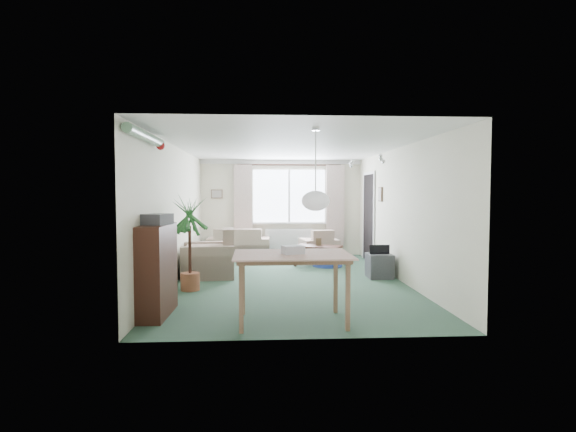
{
  "coord_description": "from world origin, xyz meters",
  "views": [
    {
      "loc": [
        -0.49,
        -8.01,
        1.59
      ],
      "look_at": [
        0.0,
        0.3,
        1.15
      ],
      "focal_mm": 28.0,
      "sensor_mm": 36.0,
      "label": 1
    }
  ],
  "objects": [
    {
      "name": "wall_picture_right",
      "position": [
        1.98,
        1.2,
        1.55
      ],
      "size": [
        0.03,
        0.24,
        0.3
      ],
      "primitive_type": "cube",
      "color": "brown"
    },
    {
      "name": "pendant_lamp",
      "position": [
        0.2,
        -2.3,
        1.48
      ],
      "size": [
        0.36,
        0.36,
        0.36
      ],
      "primitive_type": "sphere",
      "color": "white"
    },
    {
      "name": "ground",
      "position": [
        0.0,
        0.0,
        0.0
      ],
      "size": [
        6.5,
        6.5,
        0.0
      ],
      "primitive_type": "plane",
      "color": "#2F4F3D"
    },
    {
      "name": "dining_table",
      "position": [
        -0.12,
        -2.6,
        0.41
      ],
      "size": [
        1.33,
        0.9,
        0.82
      ],
      "primitive_type": "cube",
      "rotation": [
        0.0,
        0.0,
        0.02
      ],
      "color": "tan",
      "rests_on": "ground"
    },
    {
      "name": "wall_picture_back",
      "position": [
        -1.6,
        3.23,
        1.55
      ],
      "size": [
        0.28,
        0.03,
        0.22
      ],
      "primitive_type": "cube",
      "color": "brown"
    },
    {
      "name": "bauble_cluster_b",
      "position": [
        1.6,
        -0.3,
        2.22
      ],
      "size": [
        0.2,
        0.2,
        0.2
      ],
      "primitive_type": "sphere",
      "color": "silver"
    },
    {
      "name": "curtain_right",
      "position": [
        1.35,
        3.13,
        1.27
      ],
      "size": [
        0.45,
        0.08,
        2.0
      ],
      "primitive_type": "cube",
      "color": "beige"
    },
    {
      "name": "gift_box",
      "position": [
        -0.11,
        -2.6,
        0.88
      ],
      "size": [
        0.29,
        0.24,
        0.12
      ],
      "primitive_type": "cube",
      "rotation": [
        0.0,
        0.0,
        0.29
      ],
      "color": "silver",
      "rests_on": "dining_table"
    },
    {
      "name": "hifi_box",
      "position": [
        -1.82,
        -2.22,
        1.25
      ],
      "size": [
        0.37,
        0.42,
        0.14
      ],
      "primitive_type": "cube",
      "rotation": [
        0.0,
        0.0,
        -0.31
      ],
      "color": "#414046",
      "rests_on": "bookshelf"
    },
    {
      "name": "tv_cube",
      "position": [
        1.7,
        0.18,
        0.22
      ],
      "size": [
        0.45,
        0.49,
        0.44
      ],
      "primitive_type": "cube",
      "rotation": [
        0.0,
        0.0,
        -0.0
      ],
      "color": "#323136",
      "rests_on": "ground"
    },
    {
      "name": "coffee_table",
      "position": [
        0.72,
        1.58,
        0.22
      ],
      "size": [
        1.11,
        0.89,
        0.44
      ],
      "primitive_type": "cube",
      "rotation": [
        0.0,
        0.0,
        -0.42
      ],
      "color": "black",
      "rests_on": "ground"
    },
    {
      "name": "pet_bed",
      "position": [
        0.92,
        1.51,
        0.06
      ],
      "size": [
        0.8,
        0.8,
        0.13
      ],
      "primitive_type": "cylinder",
      "rotation": [
        0.0,
        0.0,
        -0.32
      ],
      "color": "navy",
      "rests_on": "ground"
    },
    {
      "name": "sofa",
      "position": [
        -1.04,
        2.75,
        0.37
      ],
      "size": [
        1.5,
        0.83,
        0.74
      ],
      "primitive_type": "cube",
      "rotation": [
        0.0,
        0.0,
        3.11
      ],
      "color": "#C0B191",
      "rests_on": "ground"
    },
    {
      "name": "curtain_left",
      "position": [
        -0.95,
        3.13,
        1.27
      ],
      "size": [
        0.45,
        0.08,
        2.0
      ],
      "primitive_type": "cube",
      "color": "beige"
    },
    {
      "name": "armchair_corner",
      "position": [
        0.85,
        2.43,
        0.36
      ],
      "size": [
        0.93,
        0.9,
        0.72
      ],
      "primitive_type": "cube",
      "rotation": [
        0.0,
        0.0,
        3.32
      ],
      "color": "#B8AD8B",
      "rests_on": "ground"
    },
    {
      "name": "houseplant",
      "position": [
        -1.65,
        -0.72,
        0.77
      ],
      "size": [
        0.86,
        0.86,
        1.53
      ],
      "primitive_type": "cylinder",
      "rotation": [
        0.0,
        0.0,
        0.4
      ],
      "color": "#24571E",
      "rests_on": "ground"
    },
    {
      "name": "photo_frame",
      "position": [
        0.74,
        1.62,
        0.52
      ],
      "size": [
        0.12,
        0.02,
        0.16
      ],
      "primitive_type": "cube",
      "rotation": [
        0.0,
        0.0,
        -0.02
      ],
      "color": "brown",
      "rests_on": "coffee_table"
    },
    {
      "name": "bauble_cluster_a",
      "position": [
        1.3,
        0.9,
        2.22
      ],
      "size": [
        0.2,
        0.2,
        0.2
      ],
      "primitive_type": "sphere",
      "color": "silver"
    },
    {
      "name": "doorway",
      "position": [
        1.99,
        2.2,
        1.0
      ],
      "size": [
        0.03,
        0.95,
        2.0
      ],
      "primitive_type": "cube",
      "color": "black"
    },
    {
      "name": "armchair_left",
      "position": [
        -1.5,
        0.51,
        0.45
      ],
      "size": [
        1.03,
        1.08,
        0.9
      ],
      "primitive_type": "cube",
      "rotation": [
        0.0,
        0.0,
        -1.49
      ],
      "color": "#C5B695",
      "rests_on": "ground"
    },
    {
      "name": "radiator",
      "position": [
        0.2,
        3.19,
        0.4
      ],
      "size": [
        1.2,
        0.1,
        0.55
      ],
      "primitive_type": "cube",
      "color": "white"
    },
    {
      "name": "curtain_rod",
      "position": [
        0.2,
        3.15,
        2.27
      ],
      "size": [
        2.6,
        0.03,
        0.03
      ],
      "primitive_type": "cube",
      "color": "black"
    },
    {
      "name": "bookshelf",
      "position": [
        -1.84,
        -2.19,
        0.59
      ],
      "size": [
        0.35,
        0.97,
        1.18
      ],
      "primitive_type": "cube",
      "rotation": [
        0.0,
        0.0,
        -0.03
      ],
      "color": "black",
      "rests_on": "ground"
    },
    {
      "name": "tinsel_garland",
      "position": [
        -1.92,
        -2.3,
        2.28
      ],
      "size": [
        1.6,
        1.6,
        0.12
      ],
      "primitive_type": "cylinder",
      "color": "#196626"
    },
    {
      "name": "window",
      "position": [
        0.2,
        3.23,
        1.5
      ],
      "size": [
        1.8,
        0.03,
        1.3
      ],
      "primitive_type": "cube",
      "color": "white"
    }
  ]
}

